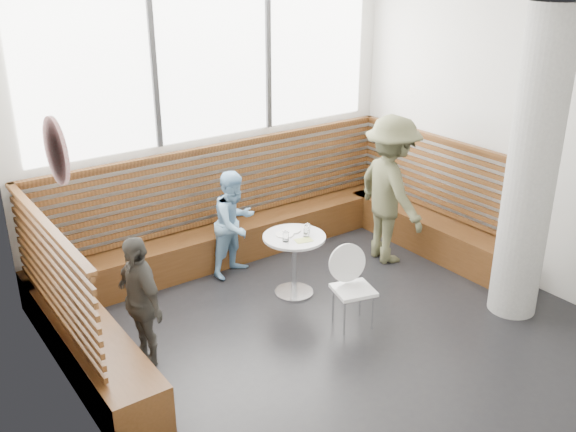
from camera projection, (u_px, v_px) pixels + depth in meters
room at (351, 189)px, 5.85m from camera, size 5.00×5.00×3.20m
booth at (250, 242)px, 7.64m from camera, size 5.00×2.50×1.44m
concrete_column at (532, 169)px, 6.39m from camera, size 0.50×0.50×3.20m
wall_art at (56, 151)px, 4.56m from camera, size 0.03×0.50×0.50m
cafe_table at (294, 253)px, 7.12m from camera, size 0.70×0.70×0.72m
cafe_chair at (350, 281)px, 6.55m from camera, size 0.41×0.40×0.85m
adult_man at (391, 190)px, 7.80m from camera, size 0.90×1.30×1.84m
child_back at (235, 224)px, 7.55m from camera, size 0.74×0.65×1.29m
child_left at (139, 301)px, 5.87m from camera, size 0.36×0.77×1.29m
plate_near at (285, 235)px, 7.06m from camera, size 0.20×0.20×0.01m
plate_far at (292, 230)px, 7.16m from camera, size 0.20×0.20×0.01m
glass_left at (286, 237)px, 6.89m from camera, size 0.07×0.07×0.11m
glass_mid at (306, 232)px, 7.00m from camera, size 0.07×0.07×0.10m
glass_right at (307, 228)px, 7.11m from camera, size 0.06×0.06×0.10m
menu_card at (304, 240)px, 6.93m from camera, size 0.21×0.17×0.00m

